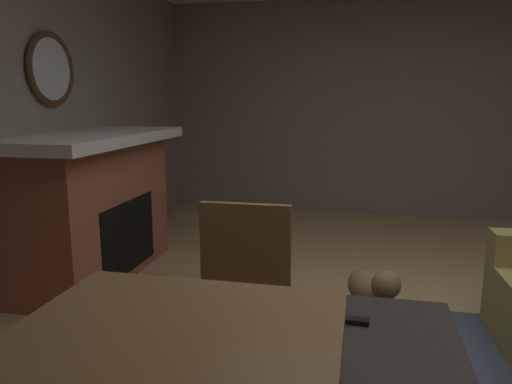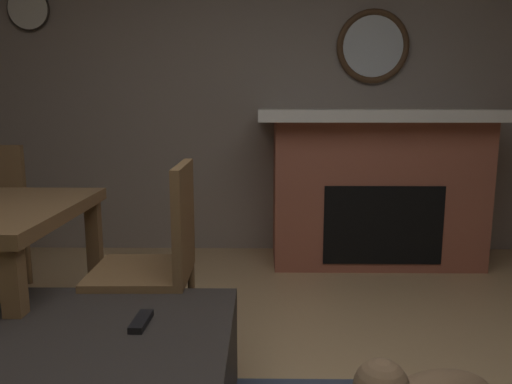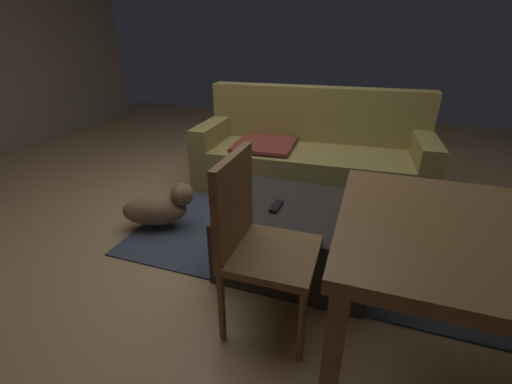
{
  "view_description": "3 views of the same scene",
  "coord_description": "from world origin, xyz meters",
  "views": [
    {
      "loc": [
        2.51,
        -0.42,
        1.42
      ],
      "look_at": [
        0.78,
        -0.8,
        1.08
      ],
      "focal_mm": 34.25,
      "sensor_mm": 36.0,
      "label": 1
    },
    {
      "loc": [
        -0.02,
        1.19,
        1.19
      ],
      "look_at": [
        0.01,
        -1.01,
        0.8
      ],
      "focal_mm": 34.62,
      "sensor_mm": 36.0,
      "label": 2
    },
    {
      "loc": [
        0.91,
        -2.29,
        1.43
      ],
      "look_at": [
        0.41,
        -0.85,
        0.71
      ],
      "focal_mm": 23.64,
      "sensor_mm": 36.0,
      "label": 3
    }
  ],
  "objects": [
    {
      "name": "round_wall_mirror",
      "position": [
        -0.87,
        -2.75,
        1.62
      ],
      "size": [
        0.56,
        0.05,
        0.56
      ],
      "color": "#4C331E"
    },
    {
      "name": "tv_remote",
      "position": [
        0.41,
        -0.44,
        0.43
      ],
      "size": [
        0.06,
        0.16,
        0.02
      ],
      "primitive_type": "cube",
      "rotation": [
        0.0,
        0.0,
        -0.04
      ],
      "color": "black",
      "rests_on": "ottoman_coffee_table"
    },
    {
      "name": "wall_back_fireplace_side",
      "position": [
        0.0,
        -2.84,
        1.27
      ],
      "size": [
        7.55,
        0.12,
        2.55
      ],
      "primitive_type": "cube",
      "color": "gray",
      "rests_on": "ground"
    },
    {
      "name": "dining_chair_west",
      "position": [
        0.44,
        -0.95,
        0.52
      ],
      "size": [
        0.45,
        0.45,
        0.93
      ],
      "color": "brown",
      "rests_on": "ground"
    },
    {
      "name": "wall_clock",
      "position": [
        1.78,
        -2.75,
        1.91
      ],
      "size": [
        0.33,
        0.03,
        0.33
      ],
      "color": "silver"
    },
    {
      "name": "fireplace",
      "position": [
        -0.87,
        -2.47,
        0.58
      ],
      "size": [
        1.76,
        0.76,
        1.15
      ],
      "color": "#9E5642",
      "rests_on": "ground"
    }
  ]
}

